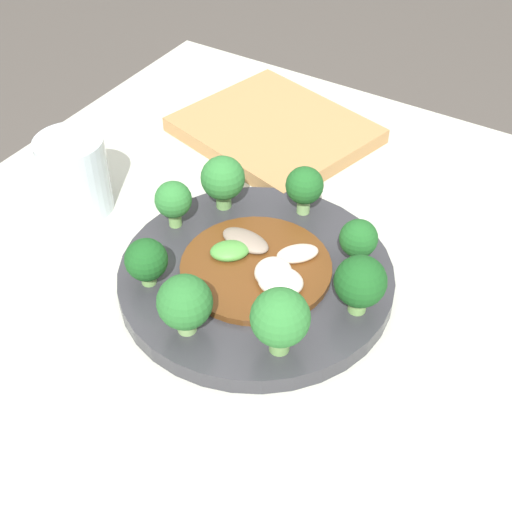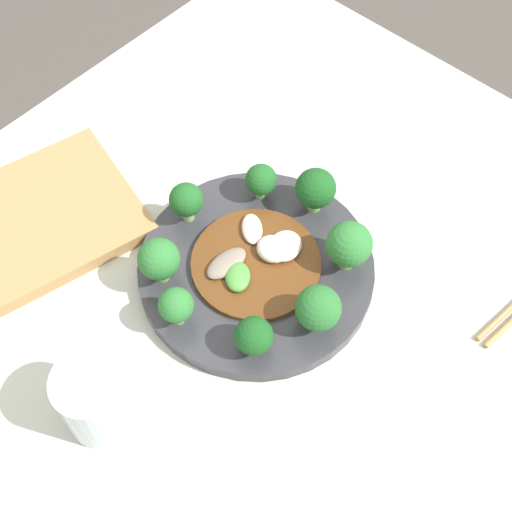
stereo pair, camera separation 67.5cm
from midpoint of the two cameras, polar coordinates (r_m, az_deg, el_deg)
name	(u,v)px [view 2 (the right image)]	position (r m, az deg, el deg)	size (l,w,h in m)	color
ground_plane	(272,451)	(1.47, -9.60, -20.51)	(8.00, 8.00, 0.00)	#4C4742
table	(276,381)	(1.10, -12.57, -16.16)	(0.87, 0.88, 0.78)	#B7BCAD
plate	(256,269)	(0.74, -21.15, -8.29)	(0.29, 0.29, 0.02)	#333338
broccoli_northeast	(254,336)	(0.67, -24.35, -15.42)	(0.04, 0.04, 0.05)	#7AAD5B
broccoli_southeast	(159,260)	(0.74, -30.75, -7.33)	(0.05, 0.05, 0.06)	#70A356
broccoli_east	(176,306)	(0.72, -30.28, -11.78)	(0.04, 0.04, 0.06)	#7AAD5B
broccoli_south	(186,200)	(0.77, -27.13, -1.68)	(0.04, 0.04, 0.06)	#89B76B
broccoli_southwest	(261,180)	(0.75, -20.09, 0.36)	(0.04, 0.04, 0.05)	#7AAD5B
broccoli_north	(318,308)	(0.65, -18.01, -13.27)	(0.05, 0.05, 0.06)	#89B76B
broccoli_west	(316,189)	(0.72, -15.45, -0.62)	(0.05, 0.05, 0.06)	#7AAD5B
broccoli_northwest	(349,245)	(0.66, -13.65, -6.72)	(0.06, 0.06, 0.07)	#70A356
stirfry_center	(258,259)	(0.73, -21.31, -7.44)	(0.16, 0.16, 0.03)	#5B3314
drinking_glass	(96,399)	(0.74, -37.93, -18.85)	(0.08, 0.08, 0.09)	silver
cutting_board	(43,218)	(0.90, -36.62, -2.66)	(0.27, 0.25, 0.02)	#AD7F4C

